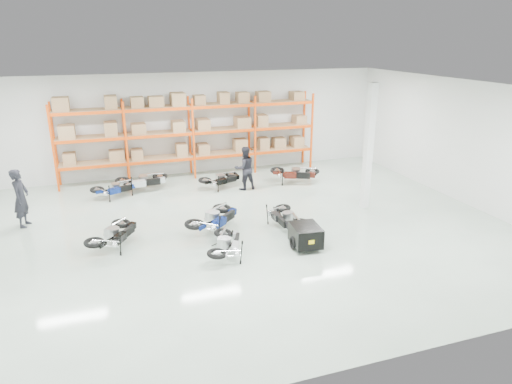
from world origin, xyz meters
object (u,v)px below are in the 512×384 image
object	(u,v)px
moto_touring_right	(285,214)
moto_back_b	(142,178)
moto_back_d	(295,170)
person_back	(245,168)
moto_silver_left	(227,240)
moto_blue_centre	(215,214)
trailer	(306,235)
moto_back_a	(115,185)
moto_black_far_left	(114,230)
person_left	(21,198)
moto_back_c	(221,176)

from	to	relation	value
moto_touring_right	moto_back_b	xyz separation A→B (m)	(-4.06, 5.36, 0.06)
moto_back_d	person_back	bearing A→B (deg)	117.95
moto_silver_left	person_back	xyz separation A→B (m)	(2.27, 5.61, 0.40)
moto_blue_centre	moto_back_b	distance (m)	5.20
trailer	moto_back_b	xyz separation A→B (m)	(-4.06, 6.96, 0.15)
moto_silver_left	moto_back_d	distance (m)	7.35
moto_touring_right	person_back	size ratio (longest dim) A/B	0.92
moto_back_a	moto_back_d	distance (m)	7.38
moto_back_a	moto_back_b	distance (m)	1.17
moto_black_far_left	moto_back_b	bearing A→B (deg)	-70.69
moto_touring_right	moto_back_d	distance (m)	4.92
moto_silver_left	moto_back_a	size ratio (longest dim) A/B	1.03
moto_back_d	person_back	distance (m)	2.32
person_back	moto_black_far_left	bearing A→B (deg)	30.08
moto_blue_centre	person_left	world-z (taller)	person_left
moto_back_b	moto_back_c	size ratio (longest dim) A/B	1.13
trailer	moto_back_a	world-z (taller)	moto_back_a
moto_back_a	moto_back_b	world-z (taller)	moto_back_b
moto_touring_right	trailer	bearing A→B (deg)	-90.99
moto_silver_left	moto_back_d	bearing A→B (deg)	-106.49
moto_back_a	person_back	bearing A→B (deg)	-119.48
trailer	person_left	world-z (taller)	person_left
moto_back_b	moto_touring_right	bearing A→B (deg)	-147.32
moto_back_d	moto_black_far_left	bearing A→B (deg)	142.45
trailer	moto_back_a	xyz separation A→B (m)	(-5.14, 6.51, 0.07)
trailer	moto_back_a	size ratio (longest dim) A/B	1.08
moto_back_d	person_back	world-z (taller)	person_back
moto_back_d	person_left	bearing A→B (deg)	122.11
moto_back_d	person_left	distance (m)	10.46
moto_black_far_left	moto_back_d	size ratio (longest dim) A/B	0.95
moto_back_a	person_back	world-z (taller)	person_back
moto_blue_centre	moto_touring_right	xyz separation A→B (m)	(2.25, -0.48, -0.07)
moto_silver_left	moto_black_far_left	xyz separation A→B (m)	(-3.01, 1.67, 0.03)
moto_blue_centre	moto_back_c	bearing A→B (deg)	-59.59
moto_back_b	person_left	size ratio (longest dim) A/B	0.93
moto_touring_right	moto_blue_centre	bearing A→B (deg)	166.85
moto_black_far_left	moto_back_b	xyz separation A→B (m)	(1.29, 5.06, 0.03)
moto_touring_right	person_back	world-z (taller)	person_back
person_back	moto_back_b	bearing A→B (deg)	-22.42
moto_back_d	person_back	size ratio (longest dim) A/B	1.01
moto_silver_left	moto_back_d	world-z (taller)	moto_back_d
moto_silver_left	moto_touring_right	world-z (taller)	moto_touring_right
moto_touring_right	moto_back_a	size ratio (longest dim) A/B	1.04
trailer	moto_back_c	xyz separation A→B (m)	(-0.94, 6.32, 0.08)
moto_blue_centre	moto_back_d	world-z (taller)	moto_blue_centre
moto_back_b	person_back	world-z (taller)	person_back
moto_touring_right	trailer	xyz separation A→B (m)	(0.00, -1.60, -0.09)
moto_silver_left	moto_touring_right	distance (m)	2.71
moto_back_b	moto_back_d	world-z (taller)	moto_back_b
moto_back_b	moto_back_d	distance (m)	6.35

